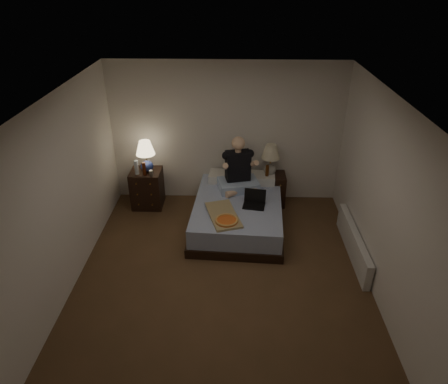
{
  "coord_description": "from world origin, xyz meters",
  "views": [
    {
      "loc": [
        0.15,
        -4.26,
        3.76
      ],
      "look_at": [
        0.0,
        0.9,
        0.85
      ],
      "focal_mm": 32.0,
      "sensor_mm": 36.0,
      "label": 1
    }
  ],
  "objects_px": {
    "lamp_left": "(146,156)",
    "soda_can": "(151,173)",
    "beer_bottle_left": "(144,169)",
    "nightstand_right": "(272,189)",
    "radiator": "(353,243)",
    "nightstand_left": "(147,188)",
    "water_bottle": "(136,167)",
    "pizza_box": "(227,221)",
    "person": "(239,164)",
    "laptop": "(254,200)",
    "beer_bottle_right": "(267,171)",
    "bed": "(238,213)",
    "lamp_right": "(270,160)"
  },
  "relations": [
    {
      "from": "bed",
      "to": "soda_can",
      "type": "height_order",
      "value": "soda_can"
    },
    {
      "from": "radiator",
      "to": "beer_bottle_right",
      "type": "bearing_deg",
      "value": 131.96
    },
    {
      "from": "lamp_left",
      "to": "beer_bottle_right",
      "type": "xyz_separation_m",
      "value": [
        2.07,
        0.02,
        -0.27
      ]
    },
    {
      "from": "nightstand_left",
      "to": "pizza_box",
      "type": "bearing_deg",
      "value": -40.47
    },
    {
      "from": "water_bottle",
      "to": "pizza_box",
      "type": "relative_size",
      "value": 0.33
    },
    {
      "from": "beer_bottle_left",
      "to": "pizza_box",
      "type": "relative_size",
      "value": 0.3
    },
    {
      "from": "nightstand_left",
      "to": "beer_bottle_left",
      "type": "height_order",
      "value": "beer_bottle_left"
    },
    {
      "from": "soda_can",
      "to": "person",
      "type": "relative_size",
      "value": 0.11
    },
    {
      "from": "lamp_left",
      "to": "lamp_right",
      "type": "distance_m",
      "value": 2.13
    },
    {
      "from": "laptop",
      "to": "pizza_box",
      "type": "distance_m",
      "value": 0.65
    },
    {
      "from": "water_bottle",
      "to": "beer_bottle_right",
      "type": "relative_size",
      "value": 1.09
    },
    {
      "from": "laptop",
      "to": "radiator",
      "type": "bearing_deg",
      "value": -11.91
    },
    {
      "from": "beer_bottle_left",
      "to": "radiator",
      "type": "height_order",
      "value": "beer_bottle_left"
    },
    {
      "from": "pizza_box",
      "to": "radiator",
      "type": "bearing_deg",
      "value": -19.92
    },
    {
      "from": "lamp_right",
      "to": "pizza_box",
      "type": "bearing_deg",
      "value": -117.66
    },
    {
      "from": "pizza_box",
      "to": "lamp_right",
      "type": "bearing_deg",
      "value": 44.98
    },
    {
      "from": "bed",
      "to": "soda_can",
      "type": "bearing_deg",
      "value": 166.89
    },
    {
      "from": "lamp_right",
      "to": "person",
      "type": "bearing_deg",
      "value": -148.72
    },
    {
      "from": "lamp_left",
      "to": "soda_can",
      "type": "distance_m",
      "value": 0.3
    },
    {
      "from": "beer_bottle_left",
      "to": "beer_bottle_right",
      "type": "height_order",
      "value": "beer_bottle_left"
    },
    {
      "from": "water_bottle",
      "to": "soda_can",
      "type": "bearing_deg",
      "value": -12.68
    },
    {
      "from": "nightstand_right",
      "to": "radiator",
      "type": "xyz_separation_m",
      "value": [
        1.1,
        -1.46,
        -0.09
      ]
    },
    {
      "from": "lamp_left",
      "to": "soda_can",
      "type": "xyz_separation_m",
      "value": [
        0.1,
        -0.17,
        -0.23
      ]
    },
    {
      "from": "lamp_left",
      "to": "pizza_box",
      "type": "relative_size",
      "value": 0.74
    },
    {
      "from": "soda_can",
      "to": "laptop",
      "type": "relative_size",
      "value": 0.29
    },
    {
      "from": "nightstand_right",
      "to": "lamp_left",
      "type": "relative_size",
      "value": 1.04
    },
    {
      "from": "laptop",
      "to": "soda_can",
      "type": "bearing_deg",
      "value": 170.5
    },
    {
      "from": "nightstand_left",
      "to": "pizza_box",
      "type": "xyz_separation_m",
      "value": [
        1.44,
        -1.24,
        0.16
      ]
    },
    {
      "from": "nightstand_left",
      "to": "radiator",
      "type": "distance_m",
      "value": 3.58
    },
    {
      "from": "nightstand_left",
      "to": "water_bottle",
      "type": "relative_size",
      "value": 2.73
    },
    {
      "from": "water_bottle",
      "to": "radiator",
      "type": "height_order",
      "value": "water_bottle"
    },
    {
      "from": "lamp_left",
      "to": "soda_can",
      "type": "relative_size",
      "value": 5.6
    },
    {
      "from": "beer_bottle_right",
      "to": "laptop",
      "type": "distance_m",
      "value": 0.83
    },
    {
      "from": "lamp_left",
      "to": "beer_bottle_left",
      "type": "distance_m",
      "value": 0.22
    },
    {
      "from": "laptop",
      "to": "radiator",
      "type": "distance_m",
      "value": 1.62
    },
    {
      "from": "bed",
      "to": "nightstand_left",
      "type": "xyz_separation_m",
      "value": [
        -1.61,
        0.61,
        0.11
      ]
    },
    {
      "from": "person",
      "to": "radiator",
      "type": "bearing_deg",
      "value": -46.65
    },
    {
      "from": "water_bottle",
      "to": "laptop",
      "type": "height_order",
      "value": "water_bottle"
    },
    {
      "from": "nightstand_right",
      "to": "beer_bottle_right",
      "type": "xyz_separation_m",
      "value": [
        -0.12,
        -0.11,
        0.41
      ]
    },
    {
      "from": "lamp_right",
      "to": "pizza_box",
      "type": "distance_m",
      "value": 1.6
    },
    {
      "from": "lamp_left",
      "to": "lamp_right",
      "type": "relative_size",
      "value": 1.0
    },
    {
      "from": "nightstand_left",
      "to": "soda_can",
      "type": "bearing_deg",
      "value": -50.65
    },
    {
      "from": "beer_bottle_right",
      "to": "pizza_box",
      "type": "height_order",
      "value": "beer_bottle_right"
    },
    {
      "from": "person",
      "to": "laptop",
      "type": "bearing_deg",
      "value": -79.38
    },
    {
      "from": "nightstand_right",
      "to": "soda_can",
      "type": "xyz_separation_m",
      "value": [
        -2.09,
        -0.3,
        0.44
      ]
    },
    {
      "from": "water_bottle",
      "to": "person",
      "type": "xyz_separation_m",
      "value": [
        1.73,
        -0.09,
        0.12
      ]
    },
    {
      "from": "beer_bottle_right",
      "to": "radiator",
      "type": "relative_size",
      "value": 0.14
    },
    {
      "from": "lamp_left",
      "to": "beer_bottle_right",
      "type": "distance_m",
      "value": 2.09
    },
    {
      "from": "lamp_left",
      "to": "lamp_right",
      "type": "height_order",
      "value": "lamp_left"
    },
    {
      "from": "bed",
      "to": "laptop",
      "type": "xyz_separation_m",
      "value": [
        0.25,
        -0.15,
        0.35
      ]
    }
  ]
}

